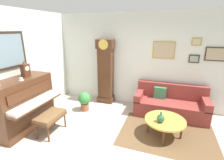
{
  "coord_description": "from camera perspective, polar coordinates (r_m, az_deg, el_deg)",
  "views": [
    {
      "loc": [
        0.93,
        -2.55,
        2.33
      ],
      "look_at": [
        -0.42,
        1.28,
        1.06
      ],
      "focal_mm": 26.46,
      "sensor_mm": 36.0,
      "label": 1
    }
  ],
  "objects": [
    {
      "name": "grandfather_clock",
      "position": [
        5.24,
        -2.24,
        2.28
      ],
      "size": [
        0.52,
        0.34,
        2.03
      ],
      "color": "#4C2B19",
      "rests_on": "ground_plane"
    },
    {
      "name": "coffee_table",
      "position": [
        3.93,
        17.83,
        -13.21
      ],
      "size": [
        0.88,
        0.88,
        0.41
      ],
      "color": "gold",
      "rests_on": "ground_plane"
    },
    {
      "name": "potted_plant",
      "position": [
        4.93,
        -9.48,
        -6.88
      ],
      "size": [
        0.36,
        0.36,
        0.56
      ],
      "color": "#935138",
      "rests_on": "ground_plane"
    },
    {
      "name": "piano_bench",
      "position": [
        4.09,
        -20.52,
        -11.87
      ],
      "size": [
        0.42,
        0.7,
        0.48
      ],
      "color": "#4C2B19",
      "rests_on": "ground_plane"
    },
    {
      "name": "green_jug",
      "position": [
        3.74,
        16.43,
        -12.64
      ],
      "size": [
        0.17,
        0.17,
        0.24
      ],
      "color": "#234C33",
      "rests_on": "coffee_table"
    },
    {
      "name": "wall_back",
      "position": [
        5.12,
        8.86,
        6.76
      ],
      "size": [
        5.3,
        0.13,
        2.8
      ],
      "color": "silver",
      "rests_on": "ground_plane"
    },
    {
      "name": "piano",
      "position": [
        4.47,
        -28.29,
        -7.23
      ],
      "size": [
        0.87,
        1.44,
        1.24
      ],
      "color": "#4C2B19",
      "rests_on": "ground_plane"
    },
    {
      "name": "couch",
      "position": [
        4.94,
        19.37,
        -7.79
      ],
      "size": [
        1.9,
        0.8,
        0.84
      ],
      "color": "maroon",
      "rests_on": "ground_plane"
    },
    {
      "name": "mantel_clock",
      "position": [
        4.36,
        -27.76,
        3.23
      ],
      "size": [
        0.13,
        0.18,
        0.38
      ],
      "color": "#4C2B19",
      "rests_on": "piano"
    },
    {
      "name": "wall_left",
      "position": [
        4.45,
        -33.91,
        2.49
      ],
      "size": [
        0.13,
        4.9,
        2.8
      ],
      "color": "silver",
      "rests_on": "ground_plane"
    },
    {
      "name": "ground_plane",
      "position": [
        3.61,
        -0.55,
        -23.85
      ],
      "size": [
        6.4,
        6.0,
        0.1
      ],
      "primitive_type": "cube",
      "color": "#B2A899"
    },
    {
      "name": "area_rug",
      "position": [
        4.18,
        18.32,
        -17.43
      ],
      "size": [
        2.1,
        1.5,
        0.01
      ],
      "primitive_type": "cube",
      "color": "brown",
      "rests_on": "ground_plane"
    },
    {
      "name": "teacup",
      "position": [
        4.13,
        -28.93,
        0.23
      ],
      "size": [
        0.12,
        0.12,
        0.06
      ],
      "color": "#ADC6D6",
      "rests_on": "piano"
    }
  ]
}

